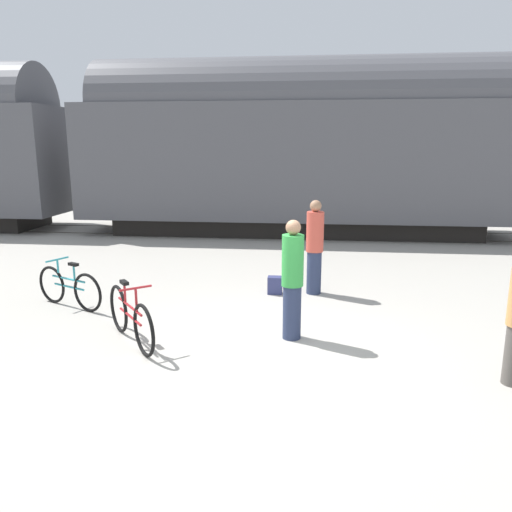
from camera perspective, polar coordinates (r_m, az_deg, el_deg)
ground_plane at (r=7.11m, az=1.43°, el=-10.96°), size 80.00×80.00×0.00m
freight_train at (r=16.03m, az=4.46°, el=12.72°), size 42.47×2.92×5.43m
rail_near at (r=15.58m, az=4.19°, el=2.17°), size 54.47×0.07×0.01m
rail_far at (r=16.99m, az=4.38°, el=3.05°), size 54.47×0.07×0.01m
bicycle_maroon at (r=7.51m, az=-14.16°, el=-6.82°), size 1.19×1.45×0.92m
bicycle_teal at (r=9.45m, az=-20.58°, el=-3.38°), size 1.51×0.76×0.86m
person_in_green at (r=7.33m, az=4.19°, el=-2.70°), size 0.32×0.32×1.79m
person_in_red at (r=9.60m, az=6.72°, el=1.02°), size 0.33×0.33×1.82m
backpack at (r=9.70m, az=2.18°, el=-3.35°), size 0.28×0.20×0.34m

